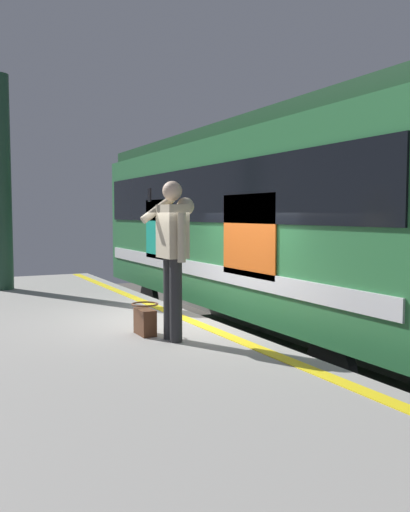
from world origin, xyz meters
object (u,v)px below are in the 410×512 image
(train_carriage, at_px, (274,217))
(station_column, at_px, (1,183))
(passenger, at_px, (173,246))
(handbag, at_px, (145,320))

(train_carriage, relative_size, station_column, 2.37)
(passenger, height_order, station_column, station_column)
(train_carriage, distance_m, passenger, 4.06)
(train_carriage, bearing_deg, station_column, 57.60)
(handbag, height_order, station_column, station_column)
(train_carriage, xyz_separation_m, passenger, (-2.62, 3.09, -0.30))
(train_carriage, distance_m, handbag, 4.12)
(handbag, bearing_deg, passenger, -155.55)
(train_carriage, height_order, handbag, train_carriage)
(train_carriage, bearing_deg, passenger, 130.29)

